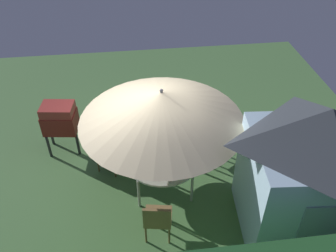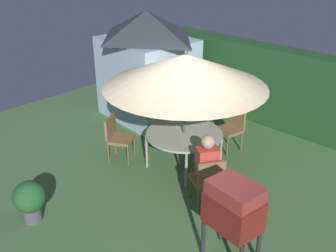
% 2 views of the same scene
% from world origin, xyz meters
% --- Properties ---
extents(ground_plane, '(11.00, 11.00, 0.00)m').
position_xyz_m(ground_plane, '(0.00, 0.00, 0.00)').
color(ground_plane, '#47703D').
extents(garden_shed, '(2.24, 1.95, 2.56)m').
position_xyz_m(garden_shed, '(-2.64, 1.78, 1.31)').
color(garden_shed, '#9EBCD1').
rests_on(garden_shed, ground).
extents(patio_table, '(1.43, 1.43, 0.73)m').
position_xyz_m(patio_table, '(-0.37, 0.55, 0.68)').
color(patio_table, '#B2ADA3').
rests_on(patio_table, ground).
extents(patio_umbrella, '(2.90, 2.90, 2.29)m').
position_xyz_m(patio_umbrella, '(-0.37, 0.55, 1.94)').
color(patio_umbrella, '#4C4C51').
rests_on(patio_umbrella, ground).
extents(bbq_grill, '(0.76, 0.59, 1.20)m').
position_xyz_m(bbq_grill, '(1.68, -0.79, 0.85)').
color(bbq_grill, maroon).
rests_on(bbq_grill, ground).
extents(chair_near_shed, '(0.63, 0.63, 0.90)m').
position_xyz_m(chair_near_shed, '(0.72, -0.10, 0.52)').
color(chair_near_shed, olive).
rests_on(chair_near_shed, ground).
extents(chair_far_side, '(0.53, 0.54, 0.90)m').
position_xyz_m(chair_far_side, '(-0.15, 1.77, 0.52)').
color(chair_far_side, olive).
rests_on(chair_far_side, ground).
extents(chair_toward_hedge, '(0.63, 0.63, 0.90)m').
position_xyz_m(chair_toward_hedge, '(-1.53, -0.14, 0.52)').
color(chair_toward_hedge, olive).
rests_on(chair_toward_hedge, ground).
extents(potted_plant_by_shed, '(0.50, 0.50, 0.68)m').
position_xyz_m(potted_plant_by_shed, '(-1.03, -2.27, 0.39)').
color(potted_plant_by_shed, '#4C4C51').
rests_on(potted_plant_by_shed, ground).
extents(person_in_red, '(0.38, 0.41, 1.26)m').
position_xyz_m(person_in_red, '(0.65, -0.05, 0.78)').
color(person_in_red, '#CC3D33').
rests_on(person_in_red, ground).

